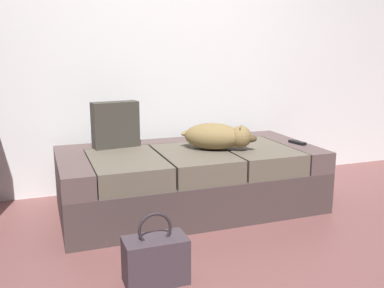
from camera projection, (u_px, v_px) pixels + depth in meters
name	position (u px, v px, depth m)	size (l,w,h in m)	color
ground_plane	(265.00, 282.00, 2.19)	(10.00, 10.00, 0.00)	brown
back_wall	(162.00, 21.00, 3.56)	(6.40, 0.10, 2.80)	silver
couch	(190.00, 179.00, 3.19)	(1.88, 0.93, 0.45)	#423534
dog_tan	(218.00, 136.00, 3.11)	(0.53, 0.43, 0.19)	olive
tv_remote	(297.00, 142.00, 3.32)	(0.04, 0.15, 0.02)	black
throw_pillow	(115.00, 125.00, 3.18)	(0.34, 0.12, 0.34)	#37332D
handbag	(156.00, 259.00, 2.17)	(0.32, 0.18, 0.38)	#3C3138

